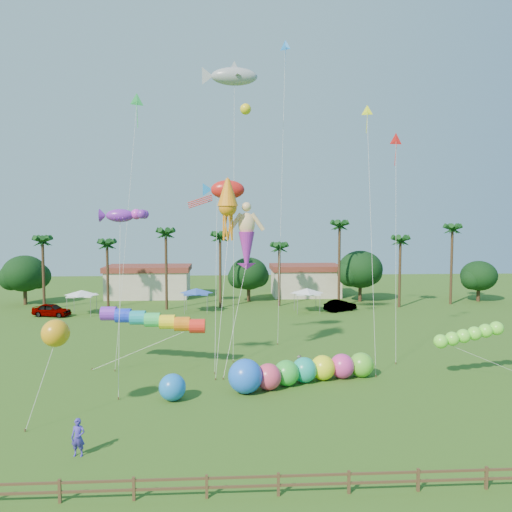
{
  "coord_description": "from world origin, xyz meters",
  "views": [
    {
      "loc": [
        -2.13,
        -26.11,
        11.53
      ],
      "look_at": [
        0.0,
        10.0,
        9.0
      ],
      "focal_mm": 35.0,
      "sensor_mm": 36.0,
      "label": 1
    }
  ],
  "objects": [
    {
      "name": "blue_ball",
      "position": [
        -5.65,
        5.53,
        0.87
      ],
      "size": [
        1.74,
        1.74,
        1.74
      ],
      "primitive_type": "sphere",
      "color": "blue",
      "rests_on": "ground"
    },
    {
      "name": "delta_kite_green",
      "position": [
        -9.36,
        15.44,
        20.9
      ],
      "size": [
        2.08,
        3.87,
        21.89
      ],
      "color": "#35E561",
      "rests_on": "ground"
    },
    {
      "name": "tree_line",
      "position": [
        3.57,
        44.0,
        4.28
      ],
      "size": [
        69.46,
        8.91,
        11.0
      ],
      "color": "#3A2819",
      "rests_on": "ground"
    },
    {
      "name": "delta_kite_red",
      "position": [
        12.7,
        17.24,
        18.35
      ],
      "size": [
        1.96,
        4.93,
        19.26
      ],
      "color": "red",
      "rests_on": "ground"
    },
    {
      "name": "squid_kite",
      "position": [
        -2.03,
        13.18,
        12.61
      ],
      "size": [
        1.93,
        4.68,
        14.94
      ],
      "color": "orange",
      "rests_on": "ground"
    },
    {
      "name": "rainbow_tube",
      "position": [
        -6.53,
        12.52,
        3.35
      ],
      "size": [
        10.33,
        2.86,
        3.93
      ],
      "color": "red",
      "rests_on": "ground"
    },
    {
      "name": "shark_kite",
      "position": [
        -1.39,
        19.1,
        24.33
      ],
      "size": [
        5.66,
        6.4,
        25.32
      ],
      "color": "#9399A1",
      "rests_on": "ground"
    },
    {
      "name": "buildings_row",
      "position": [
        -3.09,
        50.0,
        2.0
      ],
      "size": [
        35.0,
        7.0,
        4.0
      ],
      "color": "beige",
      "rests_on": "ground"
    },
    {
      "name": "spectator_b",
      "position": [
        3.17,
        9.37,
        0.88
      ],
      "size": [
        1.0,
        0.87,
        1.76
      ],
      "primitive_type": "imported",
      "rotation": [
        0.0,
        0.0,
        -0.27
      ],
      "color": "gray",
      "rests_on": "ground"
    },
    {
      "name": "caterpillar_inflatable",
      "position": [
        2.86,
        8.14,
        0.97
      ],
      "size": [
        11.11,
        5.4,
        2.31
      ],
      "rotation": [
        0.0,
        0.0,
        0.35
      ],
      "color": "#EA3D65",
      "rests_on": "ground"
    },
    {
      "name": "car_b",
      "position": [
        12.41,
        36.52,
        0.72
      ],
      "size": [
        4.57,
        3.47,
        1.44
      ],
      "primitive_type": "imported",
      "rotation": [
        0.0,
        0.0,
        2.08
      ],
      "color": "#4C4C54",
      "rests_on": "ground"
    },
    {
      "name": "lobster_kite",
      "position": [
        -9.5,
        9.0,
        11.91
      ],
      "size": [
        3.49,
        4.22,
        12.57
      ],
      "color": "purple",
      "rests_on": "ground"
    },
    {
      "name": "orange_ball_kite",
      "position": [
        -11.93,
        2.63,
        5.13
      ],
      "size": [
        2.35,
        2.52,
        5.93
      ],
      "color": "orange",
      "rests_on": "ground"
    },
    {
      "name": "car_a",
      "position": [
        -23.37,
        35.07,
        0.78
      ],
      "size": [
        4.92,
        2.91,
        1.57
      ],
      "primitive_type": "imported",
      "rotation": [
        0.0,
        0.0,
        1.33
      ],
      "color": "#4C4C54",
      "rests_on": "ground"
    },
    {
      "name": "merman_kite",
      "position": [
        -0.53,
        13.87,
        9.98
      ],
      "size": [
        3.07,
        5.14,
        12.58
      ],
      "color": "#EDC186",
      "rests_on": "ground"
    },
    {
      "name": "ground",
      "position": [
        0.0,
        0.0,
        0.0
      ],
      "size": [
        160.0,
        160.0,
        0.0
      ],
      "primitive_type": "plane",
      "color": "#285116",
      "rests_on": "ground"
    },
    {
      "name": "delta_kite_blue",
      "position": [
        3.6,
        23.12,
        27.84
      ],
      "size": [
        1.68,
        4.1,
        29.07
      ],
      "color": "blue",
      "rests_on": "ground"
    },
    {
      "name": "spectator_a",
      "position": [
        -9.45,
        -1.87,
        0.94
      ],
      "size": [
        0.72,
        0.52,
        1.87
      ],
      "primitive_type": "imported",
      "rotation": [
        0.0,
        0.0,
        -0.1
      ],
      "color": "#3D31AC",
      "rests_on": "ground"
    },
    {
      "name": "fence",
      "position": [
        0.0,
        -6.0,
        0.61
      ],
      "size": [
        36.12,
        0.12,
        1.0
      ],
      "color": "brown",
      "rests_on": "ground"
    },
    {
      "name": "green_worm",
      "position": [
        13.41,
        8.76,
        2.8
      ],
      "size": [
        9.49,
        2.99,
        3.41
      ],
      "color": "#74FE38",
      "rests_on": "ground"
    },
    {
      "name": "fish_kite",
      "position": [
        -2.03,
        16.58,
        14.19
      ],
      "size": [
        4.39,
        6.56,
        15.1
      ],
      "color": "red",
      "rests_on": "ground"
    },
    {
      "name": "tent_row",
      "position": [
        -6.0,
        36.33,
        2.75
      ],
      "size": [
        31.0,
        4.0,
        0.6
      ],
      "color": "white",
      "rests_on": "ground"
    },
    {
      "name": "delta_kite_yellow",
      "position": [
        9.14,
        13.78,
        19.72
      ],
      "size": [
        1.05,
        4.69,
        20.82
      ],
      "color": "#EBFF1A",
      "rests_on": "ground"
    }
  ]
}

